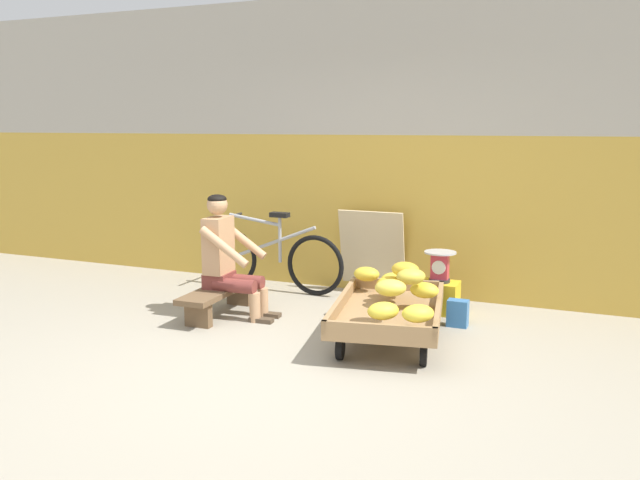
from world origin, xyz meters
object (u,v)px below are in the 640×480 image
(weighing_scale, at_px, (440,266))
(sign_board, at_px, (372,252))
(shopping_bag, at_px, (458,313))
(low_bench, at_px, (220,294))
(banana_cart, at_px, (389,313))
(vendor_seated, at_px, (227,256))
(plastic_crate, at_px, (439,297))
(bicycle_near_left, at_px, (271,258))

(weighing_scale, xyz_separation_m, sign_board, (-0.82, 0.47, -0.01))
(shopping_bag, bearing_deg, low_bench, -166.47)
(banana_cart, height_order, low_bench, banana_cart)
(low_bench, relative_size, shopping_bag, 4.62)
(sign_board, xyz_separation_m, shopping_bag, (1.07, -0.84, -0.32))
(vendor_seated, xyz_separation_m, sign_board, (0.97, 1.34, -0.13))
(shopping_bag, bearing_deg, banana_cart, -125.85)
(weighing_scale, height_order, sign_board, sign_board)
(weighing_scale, xyz_separation_m, shopping_bag, (0.25, -0.36, -0.33))
(banana_cart, height_order, vendor_seated, vendor_seated)
(low_bench, xyz_separation_m, vendor_seated, (0.09, 0.01, 0.37))
(vendor_seated, xyz_separation_m, weighing_scale, (1.79, 0.87, -0.11))
(sign_board, bearing_deg, weighing_scale, -29.91)
(low_bench, distance_m, plastic_crate, 2.07)
(bicycle_near_left, bearing_deg, low_bench, -91.62)
(weighing_scale, distance_m, sign_board, 0.95)
(banana_cart, relative_size, sign_board, 1.77)
(banana_cart, xyz_separation_m, vendor_seated, (-1.59, 0.11, 0.33))
(weighing_scale, relative_size, sign_board, 0.34)
(plastic_crate, xyz_separation_m, bicycle_near_left, (-1.85, 0.14, 0.20))
(banana_cart, bearing_deg, low_bench, 176.34)
(banana_cart, relative_size, vendor_seated, 1.38)
(bicycle_near_left, relative_size, sign_board, 1.87)
(plastic_crate, relative_size, shopping_bag, 1.50)
(plastic_crate, bearing_deg, bicycle_near_left, 175.63)
(plastic_crate, distance_m, weighing_scale, 0.30)
(vendor_seated, relative_size, plastic_crate, 3.17)
(low_bench, relative_size, plastic_crate, 3.08)
(low_bench, distance_m, shopping_bag, 2.19)
(bicycle_near_left, distance_m, shopping_bag, 2.17)
(vendor_seated, height_order, sign_board, vendor_seated)
(plastic_crate, bearing_deg, sign_board, 150.15)
(plastic_crate, relative_size, bicycle_near_left, 0.22)
(weighing_scale, bearing_deg, plastic_crate, 90.00)
(sign_board, bearing_deg, vendor_seated, -125.80)
(banana_cart, bearing_deg, bicycle_near_left, 145.77)
(weighing_scale, bearing_deg, shopping_bag, -55.25)
(low_bench, bearing_deg, vendor_seated, 4.11)
(shopping_bag, bearing_deg, vendor_seated, -166.08)
(low_bench, relative_size, weighing_scale, 3.70)
(sign_board, relative_size, shopping_bag, 3.69)
(low_bench, bearing_deg, weighing_scale, 24.96)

